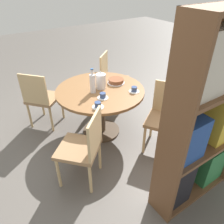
{
  "coord_description": "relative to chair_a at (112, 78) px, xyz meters",
  "views": [
    {
      "loc": [
        1.32,
        2.26,
        2.05
      ],
      "look_at": [
        0.0,
        0.29,
        0.5
      ],
      "focal_mm": 35.0,
      "sensor_mm": 36.0,
      "label": 1
    }
  ],
  "objects": [
    {
      "name": "cup_a",
      "position": [
        0.28,
        0.95,
        0.25
      ],
      "size": [
        0.14,
        0.14,
        0.07
      ],
      "color": "white",
      "rests_on": "dining_table"
    },
    {
      "name": "bookshelf",
      "position": [
        0.36,
        2.06,
        0.46
      ],
      "size": [
        0.95,
        0.28,
        1.87
      ],
      "rotation": [
        0.0,
        0.0,
        3.14
      ],
      "color": "brown",
      "rests_on": "ground_plane"
    },
    {
      "name": "coffee_pot",
      "position": [
        0.58,
        0.62,
        0.33
      ],
      "size": [
        0.13,
        0.13,
        0.24
      ],
      "color": "silver",
      "rests_on": "dining_table"
    },
    {
      "name": "water_bottle",
      "position": [
        0.73,
        0.66,
        0.36
      ],
      "size": [
        0.07,
        0.07,
        0.33
      ],
      "color": "silver",
      "rests_on": "dining_table"
    },
    {
      "name": "chair_a",
      "position": [
        0.0,
        0.0,
        0.0
      ],
      "size": [
        0.59,
        0.59,
        0.89
      ],
      "rotation": [
        0.0,
        0.0,
        3.88
      ],
      "color": "tan",
      "rests_on": "ground_plane"
    },
    {
      "name": "chair_d",
      "position": [
        0.09,
        1.36,
        0.0
      ],
      "size": [
        0.58,
        0.58,
        0.89
      ],
      "rotation": [
        0.0,
        0.0,
        8.42
      ],
      "color": "tan",
      "rests_on": "ground_plane"
    },
    {
      "name": "dining_table",
      "position": [
        0.62,
        0.64,
        0.07
      ],
      "size": [
        1.19,
        1.19,
        0.71
      ],
      "color": "#473828",
      "rests_on": "ground_plane"
    },
    {
      "name": "cake_main",
      "position": [
        0.33,
        0.6,
        0.25
      ],
      "size": [
        0.24,
        0.24,
        0.06
      ],
      "color": "silver",
      "rests_on": "dining_table"
    },
    {
      "name": "ground_plane",
      "position": [
        0.62,
        0.64,
        -0.48
      ],
      "size": [
        14.0,
        14.0,
        0.0
      ],
      "primitive_type": "plane",
      "color": "#56514C"
    },
    {
      "name": "chair_b",
      "position": [
        1.24,
        0.01,
        0.0
      ],
      "size": [
        0.59,
        0.59,
        0.89
      ],
      "rotation": [
        0.0,
        0.0,
        5.43
      ],
      "color": "tan",
      "rests_on": "ground_plane"
    },
    {
      "name": "chair_c",
      "position": [
        1.22,
        1.29,
        0.0
      ],
      "size": [
        0.59,
        0.59,
        0.89
      ],
      "rotation": [
        0.0,
        0.0,
        7.04
      ],
      "color": "tan",
      "rests_on": "ground_plane"
    },
    {
      "name": "cup_c",
      "position": [
        0.71,
        0.87,
        0.25
      ],
      "size": [
        0.14,
        0.14,
        0.07
      ],
      "color": "white",
      "rests_on": "dining_table"
    },
    {
      "name": "cup_b",
      "position": [
        0.87,
        1.02,
        0.25
      ],
      "size": [
        0.14,
        0.14,
        0.07
      ],
      "color": "white",
      "rests_on": "dining_table"
    }
  ]
}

